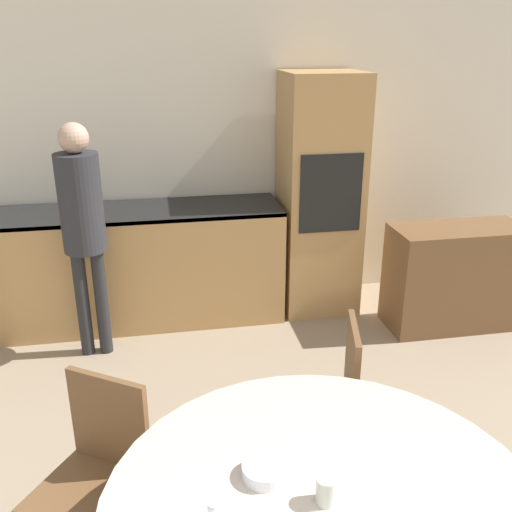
# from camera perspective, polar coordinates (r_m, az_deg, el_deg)

# --- Properties ---
(wall_back) EXTENTS (6.47, 0.05, 2.60)m
(wall_back) POSITION_cam_1_polar(r_m,az_deg,el_deg) (4.71, -4.30, 10.65)
(wall_back) COLOR silver
(wall_back) RESTS_ON ground_plane
(kitchen_counter) EXTENTS (2.86, 0.60, 0.92)m
(kitchen_counter) POSITION_cam_1_polar(r_m,az_deg,el_deg) (4.61, -15.46, -1.04)
(kitchen_counter) COLOR tan
(kitchen_counter) RESTS_ON ground_plane
(oven_unit) EXTENTS (0.60, 0.59, 1.91)m
(oven_unit) POSITION_cam_1_polar(r_m,az_deg,el_deg) (4.63, 6.35, 6.00)
(oven_unit) COLOR tan
(oven_unit) RESTS_ON ground_plane
(sideboard) EXTENTS (1.02, 0.45, 0.81)m
(sideboard) POSITION_cam_1_polar(r_m,az_deg,el_deg) (4.69, 19.21, -1.99)
(sideboard) COLOR brown
(sideboard) RESTS_ON ground_plane
(chair_far_left) EXTENTS (0.55, 0.55, 0.87)m
(chair_far_left) POSITION_cam_1_polar(r_m,az_deg,el_deg) (2.61, -15.46, -19.60)
(chair_far_left) COLOR brown
(chair_far_left) RESTS_ON ground_plane
(chair_far_right) EXTENTS (0.49, 0.49, 0.87)m
(chair_far_right) POSITION_cam_1_polar(r_m,az_deg,el_deg) (2.96, 7.49, -13.45)
(chair_far_right) COLOR brown
(chair_far_right) RESTS_ON ground_plane
(person_standing) EXTENTS (0.29, 0.29, 1.65)m
(person_standing) POSITION_cam_1_polar(r_m,az_deg,el_deg) (3.97, -16.98, 3.87)
(person_standing) COLOR #262628
(person_standing) RESTS_ON ground_plane
(cup) EXTENTS (0.07, 0.07, 0.10)m
(cup) POSITION_cam_1_polar(r_m,az_deg,el_deg) (1.98, 7.04, -22.22)
(cup) COLOR silver
(cup) RESTS_ON dining_table
(bowl_centre) EXTENTS (0.16, 0.16, 0.05)m
(bowl_centre) POSITION_cam_1_polar(r_m,az_deg,el_deg) (2.07, 0.92, -20.68)
(bowl_centre) COLOR silver
(bowl_centre) RESTS_ON dining_table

